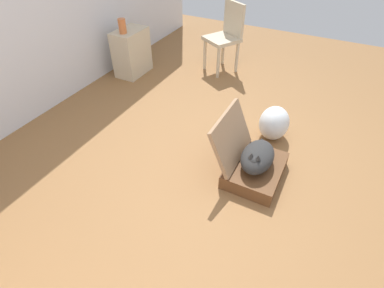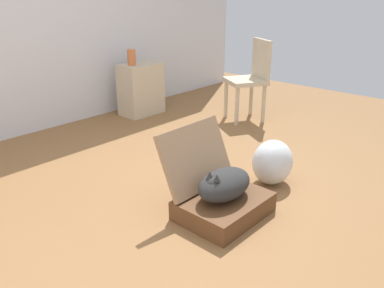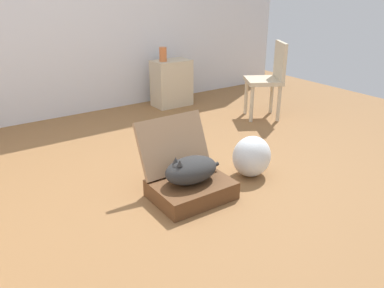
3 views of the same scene
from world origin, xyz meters
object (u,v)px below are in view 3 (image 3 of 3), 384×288
at_px(side_table, 172,83).
at_px(vase_tall, 163,54).
at_px(suitcase_base, 191,189).
at_px(cat, 191,170).
at_px(chair, 269,77).
at_px(plastic_bag_white, 252,156).

distance_m(side_table, vase_tall, 0.42).
bearing_deg(suitcase_base, cat, 176.31).
height_order(suitcase_base, chair, chair).
distance_m(suitcase_base, plastic_bag_white, 0.66).
height_order(cat, chair, chair).
distance_m(suitcase_base, vase_tall, 2.56).
bearing_deg(side_table, vase_tall, -176.12).
relative_size(suitcase_base, vase_tall, 3.28).
relative_size(plastic_bag_white, chair, 0.39).
bearing_deg(cat, suitcase_base, -3.69).
relative_size(suitcase_base, side_table, 0.97).
distance_m(cat, side_table, 2.55).
height_order(cat, plastic_bag_white, cat).
height_order(suitcase_base, side_table, side_table).
bearing_deg(suitcase_base, side_table, 61.92).
distance_m(vase_tall, chair, 1.42).
relative_size(cat, vase_tall, 2.82).
bearing_deg(suitcase_base, chair, 30.26).
bearing_deg(side_table, plastic_bag_white, -103.78).
bearing_deg(suitcase_base, plastic_bag_white, 1.88).
bearing_deg(suitcase_base, vase_tall, 64.42).
bearing_deg(vase_tall, plastic_bag_white, -100.68).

